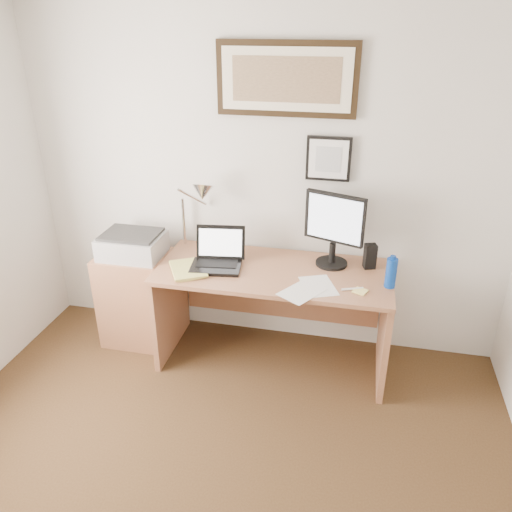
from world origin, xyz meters
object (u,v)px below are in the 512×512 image
(laptop, at_px, (218,258))
(printer, at_px, (132,245))
(lcd_monitor, at_px, (334,226))
(water_bottle, at_px, (391,273))
(side_cabinet, at_px, (137,298))
(book, at_px, (172,272))
(desk, at_px, (275,294))

(laptop, xyz_separation_m, printer, (-0.66, 0.06, 0.01))
(lcd_monitor, bearing_deg, laptop, -167.20)
(laptop, bearing_deg, water_bottle, -2.78)
(water_bottle, bearing_deg, side_cabinet, 176.18)
(side_cabinet, relative_size, book, 2.43)
(side_cabinet, distance_m, laptop, 0.81)
(side_cabinet, height_order, water_bottle, water_bottle)
(printer, bearing_deg, side_cabinet, 157.20)
(laptop, xyz_separation_m, lcd_monitor, (0.77, 0.17, 0.23))
(side_cabinet, relative_size, lcd_monitor, 1.40)
(desk, bearing_deg, side_cabinet, -178.11)
(laptop, distance_m, printer, 0.66)
(laptop, relative_size, printer, 0.84)
(laptop, bearing_deg, desk, 14.52)
(side_cabinet, relative_size, laptop, 1.98)
(lcd_monitor, bearing_deg, desk, -169.02)
(laptop, relative_size, lcd_monitor, 0.71)
(laptop, height_order, lcd_monitor, lcd_monitor)
(desk, bearing_deg, lcd_monitor, 10.98)
(side_cabinet, xyz_separation_m, water_bottle, (1.84, -0.12, 0.48))
(book, bearing_deg, lcd_monitor, 18.64)
(lcd_monitor, height_order, printer, lcd_monitor)
(book, bearing_deg, printer, 148.93)
(desk, xyz_separation_m, printer, (-1.05, -0.04, 0.30))
(desk, bearing_deg, laptop, -165.48)
(book, bearing_deg, desk, 22.74)
(book, height_order, laptop, laptop)
(side_cabinet, bearing_deg, laptop, -5.58)
(desk, distance_m, laptop, 0.50)
(water_bottle, xyz_separation_m, lcd_monitor, (-0.39, 0.23, 0.19))
(book, distance_m, lcd_monitor, 1.13)
(book, bearing_deg, side_cabinet, 149.23)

